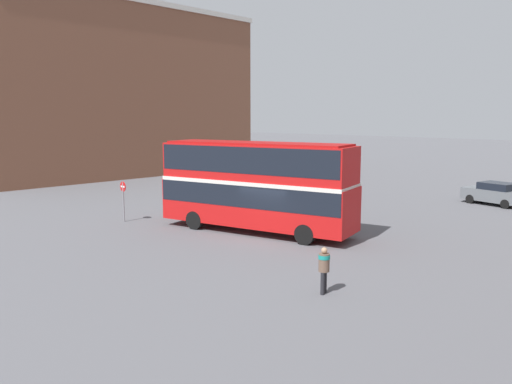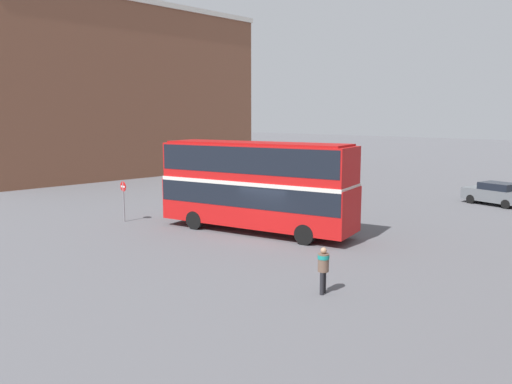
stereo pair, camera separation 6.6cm
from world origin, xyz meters
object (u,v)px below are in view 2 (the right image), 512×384
at_px(double_decker_bus, 256,181).
at_px(pedestrian_foreground, 323,265).
at_px(parked_car_kerb_near, 496,194).
at_px(no_entry_sign, 123,195).

height_order(double_decker_bus, pedestrian_foreground, double_decker_bus).
distance_m(double_decker_bus, parked_car_kerb_near, 18.32).
relative_size(double_decker_bus, no_entry_sign, 4.63).
height_order(double_decker_bus, parked_car_kerb_near, double_decker_bus).
bearing_deg(double_decker_bus, parked_car_kerb_near, 56.93).
distance_m(parked_car_kerb_near, no_entry_sign, 24.55).
xyz_separation_m(double_decker_bus, no_entry_sign, (-7.14, -3.56, -1.13)).
relative_size(pedestrian_foreground, parked_car_kerb_near, 0.37).
relative_size(double_decker_bus, pedestrian_foreground, 6.66).
bearing_deg(parked_car_kerb_near, pedestrian_foreground, 106.61).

